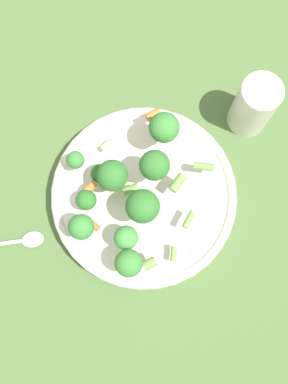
# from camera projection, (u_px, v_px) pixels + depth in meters

# --- Properties ---
(ground_plane) EXTENTS (3.00, 3.00, 0.00)m
(ground_plane) POSITION_uv_depth(u_px,v_px,m) (144.00, 200.00, 0.73)
(ground_plane) COLOR #4C6B38
(bowl) EXTENTS (0.29, 0.29, 0.05)m
(bowl) POSITION_uv_depth(u_px,v_px,m) (144.00, 197.00, 0.71)
(bowl) COLOR silver
(bowl) RESTS_ON ground_plane
(pasta_salad) EXTENTS (0.22, 0.25, 0.09)m
(pasta_salad) POSITION_uv_depth(u_px,v_px,m) (130.00, 190.00, 0.63)
(pasta_salad) COLOR #8CB766
(pasta_salad) RESTS_ON bowl
(cup) EXTENTS (0.06, 0.06, 0.12)m
(cup) POSITION_uv_depth(u_px,v_px,m) (254.00, 105.00, 0.70)
(cup) COLOR silver
(cup) RESTS_ON ground_plane
(spoon) EXTENTS (0.15, 0.04, 0.01)m
(spoon) POSITION_uv_depth(u_px,v_px,m) (15.00, 242.00, 0.71)
(spoon) COLOR silver
(spoon) RESTS_ON ground_plane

